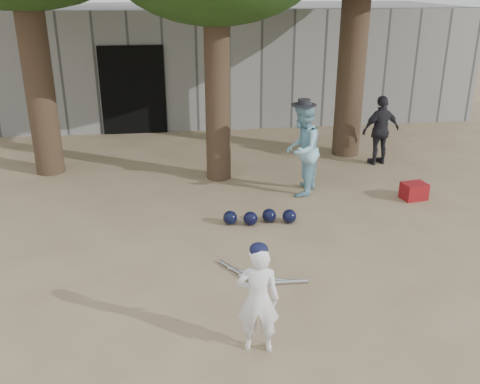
{
  "coord_description": "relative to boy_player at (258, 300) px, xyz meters",
  "views": [
    {
      "loc": [
        -0.31,
        -5.81,
        3.69
      ],
      "look_at": [
        0.6,
        1.0,
        0.95
      ],
      "focal_mm": 40.0,
      "sensor_mm": 36.0,
      "label": 1
    }
  ],
  "objects": [
    {
      "name": "ground",
      "position": [
        -0.5,
        1.16,
        -0.61
      ],
      "size": [
        70.0,
        70.0,
        0.0
      ],
      "primitive_type": "plane",
      "color": "#937C5E",
      "rests_on": "ground"
    },
    {
      "name": "boy_player",
      "position": [
        0.0,
        0.0,
        0.0
      ],
      "size": [
        0.49,
        0.37,
        1.23
      ],
      "primitive_type": "imported",
      "rotation": [
        0.0,
        0.0,
        2.97
      ],
      "color": "white",
      "rests_on": "ground"
    },
    {
      "name": "spectator_blue",
      "position": [
        1.51,
        4.32,
        0.23
      ],
      "size": [
        0.94,
        1.02,
        1.69
      ],
      "primitive_type": "imported",
      "rotation": [
        0.0,
        0.0,
        4.25
      ],
      "color": "#8AC1D5",
      "rests_on": "ground"
    },
    {
      "name": "spectator_dark",
      "position": [
        3.58,
        5.79,
        0.12
      ],
      "size": [
        0.92,
        0.53,
        1.47
      ],
      "primitive_type": "imported",
      "rotation": [
        0.0,
        0.0,
        3.35
      ],
      "color": "black",
      "rests_on": "ground"
    },
    {
      "name": "red_bag",
      "position": [
        3.48,
        3.79,
        -0.46
      ],
      "size": [
        0.47,
        0.39,
        0.3
      ],
      "primitive_type": "cube",
      "rotation": [
        0.0,
        0.0,
        0.17
      ],
      "color": "maroon",
      "rests_on": "ground"
    },
    {
      "name": "back_building",
      "position": [
        -0.5,
        11.5,
        0.89
      ],
      "size": [
        16.0,
        5.24,
        3.0
      ],
      "color": "gray",
      "rests_on": "ground"
    },
    {
      "name": "helmet_row",
      "position": [
        0.55,
        3.12,
        -0.5
      ],
      "size": [
        1.19,
        0.31,
        0.23
      ],
      "color": "black",
      "rests_on": "ground"
    },
    {
      "name": "bat_pile",
      "position": [
        0.25,
        1.42,
        -0.58
      ],
      "size": [
        1.12,
        0.72,
        0.06
      ],
      "color": "#AAAAB0",
      "rests_on": "ground"
    }
  ]
}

